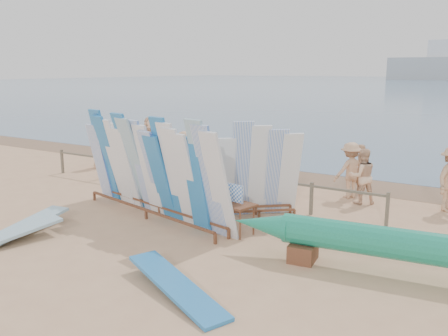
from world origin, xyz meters
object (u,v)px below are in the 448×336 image
Objects in this scene: flat_board_d at (176,294)px; beachgoer_5 at (274,154)px; beachgoer_7 at (361,169)px; flat_board_a at (22,234)px; beach_chair_left at (237,185)px; beach_chair_right at (272,189)px; beachgoer_0 at (100,147)px; main_surfboard_rack at (152,171)px; vendor_table at (235,217)px; beachgoer_8 at (362,176)px; beachgoer_9 at (350,170)px; flat_board_b at (2,246)px; beachgoer_2 at (151,155)px; beachgoer_6 at (239,157)px; side_surfboard_rack at (258,174)px; outrigger_canoe at (400,246)px; beachgoer_4 at (184,161)px; stroller at (261,180)px; beachgoer_11 at (150,137)px; beachgoer_1 at (161,153)px; beachgoer_extra_1 at (122,136)px; beachgoer_3 at (184,151)px.

flat_board_d is 1.63× the size of beachgoer_5.
flat_board_a is at bearing 114.98° from beachgoer_7.
beach_chair_left reaches higher than beach_chair_right.
beachgoer_0 is (-9.26, 7.13, 0.83)m from flat_board_d.
beachgoer_5 is at bearing 97.96° from main_surfboard_rack.
beachgoer_8 is (1.84, 4.19, 0.42)m from vendor_table.
beachgoer_0 reaches higher than flat_board_a.
flat_board_b is at bearing 3.31° from beachgoer_9.
main_surfboard_rack is 3.47× the size of beachgoer_2.
beachgoer_0 is 6.00m from beachgoer_6.
beachgoer_6 is at bearing 104.07° from main_surfboard_rack.
side_surfboard_rack is 5.16m from beachgoer_5.
beachgoer_5 is 1.03× the size of beachgoer_2.
side_surfboard_rack is 8.77m from beachgoer_0.
beachgoer_6 is at bearing 134.55° from outrigger_canoe.
flat_board_b is at bearing -165.70° from outrigger_canoe.
beachgoer_0 is (-4.56, 0.52, -0.00)m from beachgoer_4.
stroller is at bearing -125.15° from beachgoer_0.
side_surfboard_rack reaches higher than beachgoer_11.
beachgoer_1 reaches higher than beachgoer_0.
flat_board_d is 14.03m from beachgoer_extra_1.
beachgoer_5 reaches higher than flat_board_d.
beachgoer_1 is 1.08× the size of beachgoer_7.
beachgoer_11 reaches higher than beachgoer_1.
main_surfboard_rack is at bearing 39.02° from beachgoer_3.
flat_board_b is at bearing -73.36° from flat_board_a.
beachgoer_6 is 1.11× the size of beachgoer_3.
beachgoer_8 is 7.23m from beachgoer_3.
outrigger_canoe is 5.11m from beachgoer_8.
beachgoer_5 is 4.54m from beachgoer_2.
outrigger_canoe is 4.36× the size of beachgoer_7.
beachgoer_9 is 1.10× the size of beachgoer_7.
stroller is 0.65× the size of beachgoer_4.
beachgoer_11 is (-7.04, 2.94, 0.48)m from stroller.
beachgoer_5 is 6.29m from beachgoer_11.
main_surfboard_rack is 3.62× the size of beachgoer_3.
beach_chair_right is at bearing 179.10° from beachgoer_4.
flat_board_d is at bearing -96.32° from stroller.
beachgoer_8 is at bearing 99.42° from beachgoer_2.
beachgoer_7 is at bearing -78.07° from beachgoer_11.
beachgoer_0 is (-8.41, 2.46, -0.35)m from side_surfboard_rack.
flat_board_b is 10.98m from beachgoer_11.
flat_board_b is 1.75× the size of beachgoer_3.
side_surfboard_rack is 2.81× the size of beach_chair_left.
beachgoer_2 reaches higher than flat_board_d.
beachgoer_7 is at bearing 29.59° from side_surfboard_rack.
beachgoer_9 is (5.35, 8.15, 0.86)m from flat_board_b.
beachgoer_9 is 9.79m from beachgoer_11.
flat_board_d is 9.63m from beachgoer_2.
beachgoer_11 is (-6.28, 0.38, 0.09)m from beachgoer_5.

